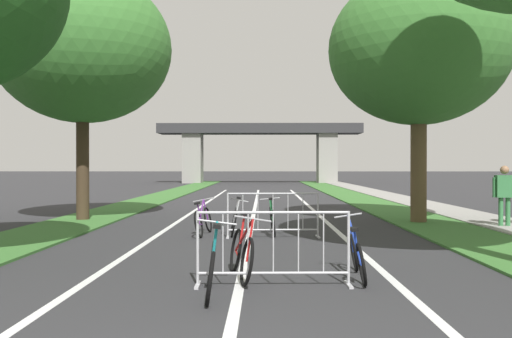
{
  "coord_description": "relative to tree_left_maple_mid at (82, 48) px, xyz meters",
  "views": [
    {
      "loc": [
        0.33,
        -2.74,
        1.69
      ],
      "look_at": [
        -0.01,
        22.85,
        1.52
      ],
      "focal_mm": 37.25,
      "sensor_mm": 36.0,
      "label": 1
    }
  ],
  "objects": [
    {
      "name": "bicycle_silver_3",
      "position": [
        4.8,
        -3.11,
        -4.89
      ],
      "size": [
        0.5,
        1.65,
        0.93
      ],
      "rotation": [
        0.0,
        0.0,
        3.21
      ],
      "color": "black",
      "rests_on": "ground"
    },
    {
      "name": "bicycle_green_0",
      "position": [
        5.73,
        -3.08,
        -4.89
      ],
      "size": [
        0.51,
        1.74,
        0.92
      ],
      "rotation": [
        0.0,
        0.0,
        0.03
      ],
      "color": "black",
      "rests_on": "ground"
    },
    {
      "name": "lane_stripe_center",
      "position": [
        5.17,
        3.54,
        -5.25
      ],
      "size": [
        0.14,
        33.75,
        0.01
      ],
      "primitive_type": "cube",
      "color": "silver",
      "rests_on": "ground"
    },
    {
      "name": "bicycle_red_4",
      "position": [
        5.18,
        -8.21,
        -4.87
      ],
      "size": [
        0.7,
        1.68,
        1.0
      ],
      "rotation": [
        0.0,
        0.0,
        3.35
      ],
      "color": "black",
      "rests_on": "ground"
    },
    {
      "name": "pedestrian_with_backpack",
      "position": [
        11.95,
        -1.83,
        -4.23
      ],
      "size": [
        0.61,
        0.32,
        1.69
      ],
      "rotation": [
        0.0,
        0.0,
        3.04
      ],
      "color": "#33723F",
      "rests_on": "ground"
    },
    {
      "name": "grass_verge_right",
      "position": [
        10.28,
        10.53,
        -5.23
      ],
      "size": [
        2.11,
        58.34,
        0.05
      ],
      "primitive_type": "cube",
      "color": "#386B2D",
      "rests_on": "ground"
    },
    {
      "name": "crowd_barrier_nearest",
      "position": [
        5.64,
        -8.65,
        -4.74
      ],
      "size": [
        2.19,
        0.5,
        1.05
      ],
      "rotation": [
        0.0,
        0.0,
        0.03
      ],
      "color": "#ADADB2",
      "rests_on": "ground"
    },
    {
      "name": "overpass_bridge",
      "position": [
        5.17,
        34.88,
        -1.25
      ],
      "size": [
        19.35,
        3.12,
        5.66
      ],
      "color": "#2D2D30",
      "rests_on": "ground"
    },
    {
      "name": "grass_verge_left",
      "position": [
        0.06,
        10.53,
        -5.23
      ],
      "size": [
        2.11,
        58.34,
        0.05
      ],
      "primitive_type": "cube",
      "color": "#386B2D",
      "rests_on": "ground"
    },
    {
      "name": "crowd_barrier_second",
      "position": [
        5.73,
        -3.64,
        -4.74
      ],
      "size": [
        2.2,
        0.54,
        1.05
      ],
      "rotation": [
        0.0,
        0.0,
        0.05
      ],
      "color": "#ADADB2",
      "rests_on": "ground"
    },
    {
      "name": "tree_right_oak_mid",
      "position": [
        10.04,
        -0.55,
        -0.18
      ],
      "size": [
        5.23,
        5.23,
        7.32
      ],
      "color": "brown",
      "rests_on": "ground"
    },
    {
      "name": "tree_left_maple_mid",
      "position": [
        0.0,
        0.0,
        0.0
      ],
      "size": [
        5.38,
        5.38,
        7.56
      ],
      "color": "#3D2D1E",
      "rests_on": "ground"
    },
    {
      "name": "lane_stripe_left_lane",
      "position": [
        2.94,
        3.54,
        -5.25
      ],
      "size": [
        0.14,
        33.75,
        0.01
      ],
      "primitive_type": "cube",
      "color": "silver",
      "rests_on": "ground"
    },
    {
      "name": "bicycle_blue_1",
      "position": [
        6.9,
        -8.16,
        -4.91
      ],
      "size": [
        0.43,
        1.68,
        0.95
      ],
      "rotation": [
        0.0,
        0.0,
        -0.07
      ],
      "color": "black",
      "rests_on": "ground"
    },
    {
      "name": "bicycle_purple_2",
      "position": [
        4.04,
        -3.24,
        -4.9
      ],
      "size": [
        0.55,
        1.71,
        0.89
      ],
      "rotation": [
        0.0,
        0.0,
        -0.1
      ],
      "color": "black",
      "rests_on": "ground"
    },
    {
      "name": "lane_stripe_right_lane",
      "position": [
        7.4,
        3.54,
        -5.25
      ],
      "size": [
        0.14,
        33.75,
        0.01
      ],
      "primitive_type": "cube",
      "color": "silver",
      "rests_on": "ground"
    },
    {
      "name": "bicycle_teal_5",
      "position": [
        4.83,
        -9.19,
        -4.89
      ],
      "size": [
        0.55,
        1.71,
        0.96
      ],
      "rotation": [
        0.0,
        0.0,
        0.08
      ],
      "color": "black",
      "rests_on": "ground"
    },
    {
      "name": "sidewalk_path_right",
      "position": [
        12.25,
        10.53,
        -5.22
      ],
      "size": [
        1.84,
        58.34,
        0.08
      ],
      "primitive_type": "cube",
      "color": "gray",
      "rests_on": "ground"
    }
  ]
}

